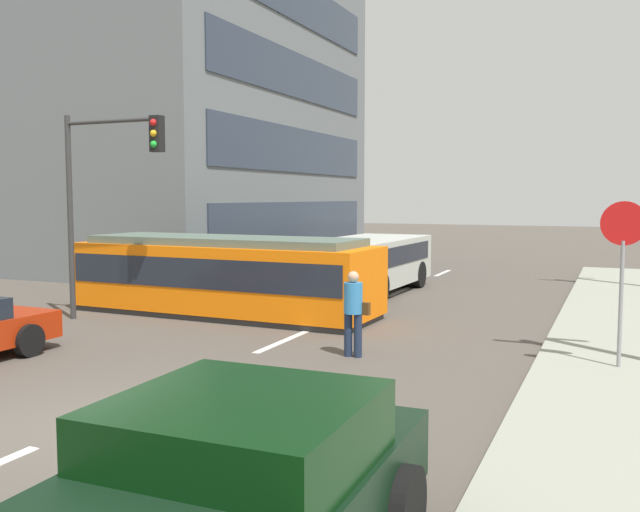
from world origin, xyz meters
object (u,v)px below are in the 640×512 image
parked_sedan_mid (222,272)px  traffic_light_mast (105,177)px  parked_sedan_far (317,257)px  stop_sign (623,249)px  pedestrian_crossing (354,309)px  streetcar_tram (224,274)px  city_bus (367,261)px

parked_sedan_mid → traffic_light_mast: 6.79m
parked_sedan_far → stop_sign: bearing=-48.2°
pedestrian_crossing → parked_sedan_mid: pedestrian_crossing is taller
parked_sedan_far → traffic_light_mast: 12.66m
pedestrian_crossing → streetcar_tram: bearing=146.9°
pedestrian_crossing → traffic_light_mast: size_ratio=0.33×
parked_sedan_far → streetcar_tram: bearing=-79.8°
pedestrian_crossing → traffic_light_mast: 7.45m
streetcar_tram → pedestrian_crossing: size_ratio=4.96×
parked_sedan_mid → parked_sedan_far: (0.70, 6.22, -0.00)m
pedestrian_crossing → parked_sedan_mid: 10.26m
parked_sedan_mid → traffic_light_mast: bearing=-85.4°
city_bus → parked_sedan_far: city_bus is taller
city_bus → parked_sedan_far: size_ratio=1.49×
city_bus → stop_sign: bearing=-46.8°
parked_sedan_far → parked_sedan_mid: bearing=-96.4°
city_bus → pedestrian_crossing: 9.01m
pedestrian_crossing → stop_sign: 4.91m
parked_sedan_far → pedestrian_crossing: bearing=-63.4°
city_bus → pedestrian_crossing: bearing=-72.0°
streetcar_tram → parked_sedan_mid: bearing=122.6°
parked_sedan_mid → traffic_light_mast: (0.49, -6.09, 2.96)m
city_bus → parked_sedan_mid: bearing=-162.6°
city_bus → stop_sign: size_ratio=2.08×
streetcar_tram → stop_sign: (9.56, -2.56, 1.13)m
parked_sedan_far → city_bus: bearing=-50.8°
streetcar_tram → stop_sign: stop_sign is taller
pedestrian_crossing → parked_sedan_far: (-6.68, 13.35, -0.32)m
pedestrian_crossing → parked_sedan_far: bearing=116.6°
parked_sedan_mid → stop_sign: (12.10, -6.53, 1.57)m
pedestrian_crossing → stop_sign: (4.71, 0.60, 1.25)m
traffic_light_mast → parked_sedan_mid: bearing=94.6°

